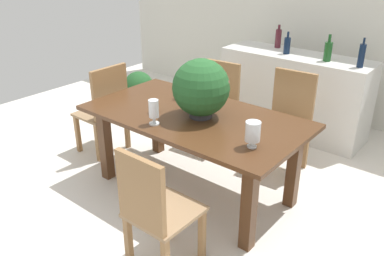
{
  "coord_description": "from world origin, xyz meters",
  "views": [
    {
      "loc": [
        2.01,
        -2.4,
        2.11
      ],
      "look_at": [
        -0.07,
        0.14,
        0.6
      ],
      "focal_mm": 37.76,
      "sensor_mm": 36.0,
      "label": 1
    }
  ],
  "objects_px": {
    "chair_far_right": "(288,117)",
    "wine_bottle_amber": "(287,45)",
    "crystal_vase_right": "(253,132)",
    "kitchen_counter": "(293,93)",
    "flower_centerpiece": "(201,88)",
    "chair_near_right": "(154,209)",
    "dining_table": "(194,127)",
    "crystal_vase_left": "(186,86)",
    "wine_bottle_clear": "(278,38)",
    "chair_far_left": "(217,100)",
    "potted_plant_floor": "(139,90)",
    "wine_glass": "(154,102)",
    "wine_bottle_green": "(362,55)",
    "wine_bottle_tall": "(328,51)",
    "chair_head_end": "(106,106)",
    "crystal_vase_center_near": "(154,110)"
  },
  "relations": [
    {
      "from": "chair_far_right",
      "to": "wine_bottle_amber",
      "type": "bearing_deg",
      "value": 117.05
    },
    {
      "from": "crystal_vase_right",
      "to": "kitchen_counter",
      "type": "relative_size",
      "value": 0.11
    },
    {
      "from": "flower_centerpiece",
      "to": "crystal_vase_right",
      "type": "relative_size",
      "value": 2.52
    },
    {
      "from": "chair_far_right",
      "to": "chair_near_right",
      "type": "xyz_separation_m",
      "value": [
        0.01,
        -1.91,
        -0.03
      ]
    },
    {
      "from": "dining_table",
      "to": "crystal_vase_left",
      "type": "height_order",
      "value": "crystal_vase_left"
    },
    {
      "from": "kitchen_counter",
      "to": "wine_bottle_amber",
      "type": "distance_m",
      "value": 0.58
    },
    {
      "from": "kitchen_counter",
      "to": "wine_bottle_clear",
      "type": "xyz_separation_m",
      "value": [
        -0.34,
        0.15,
        0.59
      ]
    },
    {
      "from": "chair_far_left",
      "to": "potted_plant_floor",
      "type": "height_order",
      "value": "chair_far_left"
    },
    {
      "from": "chair_far_left",
      "to": "wine_bottle_clear",
      "type": "xyz_separation_m",
      "value": [
        0.18,
        0.99,
        0.54
      ]
    },
    {
      "from": "chair_far_right",
      "to": "crystal_vase_right",
      "type": "relative_size",
      "value": 5.0
    },
    {
      "from": "crystal_vase_right",
      "to": "dining_table",
      "type": "bearing_deg",
      "value": 163.63
    },
    {
      "from": "chair_far_right",
      "to": "wine_glass",
      "type": "distance_m",
      "value": 1.39
    },
    {
      "from": "chair_near_right",
      "to": "wine_bottle_green",
      "type": "xyz_separation_m",
      "value": [
        0.37,
        2.67,
        0.55
      ]
    },
    {
      "from": "dining_table",
      "to": "wine_bottle_tall",
      "type": "height_order",
      "value": "wine_bottle_tall"
    },
    {
      "from": "potted_plant_floor",
      "to": "chair_far_right",
      "type": "bearing_deg",
      "value": -1.16
    },
    {
      "from": "wine_glass",
      "to": "flower_centerpiece",
      "type": "bearing_deg",
      "value": 27.26
    },
    {
      "from": "wine_bottle_tall",
      "to": "wine_bottle_amber",
      "type": "bearing_deg",
      "value": 178.89
    },
    {
      "from": "chair_head_end",
      "to": "crystal_vase_center_near",
      "type": "distance_m",
      "value": 1.18
    },
    {
      "from": "crystal_vase_right",
      "to": "kitchen_counter",
      "type": "bearing_deg",
      "value": 107.54
    },
    {
      "from": "chair_near_right",
      "to": "potted_plant_floor",
      "type": "bearing_deg",
      "value": -41.72
    },
    {
      "from": "chair_head_end",
      "to": "chair_far_right",
      "type": "xyz_separation_m",
      "value": [
        1.62,
        0.95,
        0.0
      ]
    },
    {
      "from": "wine_bottle_amber",
      "to": "chair_near_right",
      "type": "bearing_deg",
      "value": -79.99
    },
    {
      "from": "chair_far_left",
      "to": "potted_plant_floor",
      "type": "relative_size",
      "value": 1.61
    },
    {
      "from": "chair_far_left",
      "to": "wine_glass",
      "type": "relative_size",
      "value": 6.54
    },
    {
      "from": "dining_table",
      "to": "wine_glass",
      "type": "height_order",
      "value": "wine_glass"
    },
    {
      "from": "crystal_vase_left",
      "to": "chair_head_end",
      "type": "bearing_deg",
      "value": -163.01
    },
    {
      "from": "crystal_vase_right",
      "to": "chair_far_left",
      "type": "bearing_deg",
      "value": 134.58
    },
    {
      "from": "chair_far_left",
      "to": "crystal_vase_center_near",
      "type": "distance_m",
      "value": 1.4
    },
    {
      "from": "flower_centerpiece",
      "to": "wine_bottle_green",
      "type": "height_order",
      "value": "flower_centerpiece"
    },
    {
      "from": "crystal_vase_center_near",
      "to": "wine_glass",
      "type": "relative_size",
      "value": 1.48
    },
    {
      "from": "chair_head_end",
      "to": "flower_centerpiece",
      "type": "relative_size",
      "value": 1.96
    },
    {
      "from": "crystal_vase_left",
      "to": "wine_bottle_clear",
      "type": "height_order",
      "value": "wine_bottle_clear"
    },
    {
      "from": "potted_plant_floor",
      "to": "kitchen_counter",
      "type": "bearing_deg",
      "value": 23.4
    },
    {
      "from": "flower_centerpiece",
      "to": "wine_bottle_green",
      "type": "relative_size",
      "value": 1.65
    },
    {
      "from": "crystal_vase_left",
      "to": "kitchen_counter",
      "type": "height_order",
      "value": "crystal_vase_left"
    },
    {
      "from": "crystal_vase_left",
      "to": "crystal_vase_right",
      "type": "distance_m",
      "value": 1.12
    },
    {
      "from": "wine_bottle_clear",
      "to": "kitchen_counter",
      "type": "bearing_deg",
      "value": -24.18
    },
    {
      "from": "crystal_vase_center_near",
      "to": "kitchen_counter",
      "type": "relative_size",
      "value": 0.12
    },
    {
      "from": "dining_table",
      "to": "crystal_vase_center_near",
      "type": "bearing_deg",
      "value": -109.24
    },
    {
      "from": "wine_bottle_clear",
      "to": "potted_plant_floor",
      "type": "xyz_separation_m",
      "value": [
        -1.49,
        -0.94,
        -0.73
      ]
    },
    {
      "from": "crystal_vase_right",
      "to": "flower_centerpiece",
      "type": "bearing_deg",
      "value": 162.01
    },
    {
      "from": "crystal_vase_left",
      "to": "wine_bottle_tall",
      "type": "xyz_separation_m",
      "value": [
        0.76,
        1.46,
        0.17
      ]
    },
    {
      "from": "crystal_vase_left",
      "to": "wine_bottle_clear",
      "type": "xyz_separation_m",
      "value": [
        0.05,
        1.67,
        0.17
      ]
    },
    {
      "from": "chair_far_right",
      "to": "chair_near_right",
      "type": "height_order",
      "value": "chair_far_right"
    },
    {
      "from": "chair_head_end",
      "to": "wine_glass",
      "type": "height_order",
      "value": "chair_head_end"
    },
    {
      "from": "chair_near_right",
      "to": "wine_glass",
      "type": "height_order",
      "value": "chair_near_right"
    },
    {
      "from": "crystal_vase_right",
      "to": "wine_bottle_clear",
      "type": "relative_size",
      "value": 0.73
    },
    {
      "from": "flower_centerpiece",
      "to": "wine_bottle_tall",
      "type": "distance_m",
      "value": 1.77
    },
    {
      "from": "chair_head_end",
      "to": "wine_bottle_green",
      "type": "bearing_deg",
      "value": 130.79
    },
    {
      "from": "wine_bottle_green",
      "to": "potted_plant_floor",
      "type": "distance_m",
      "value": 2.75
    }
  ]
}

